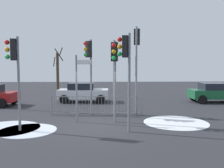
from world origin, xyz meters
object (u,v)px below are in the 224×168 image
(direction_sign_post, at_px, (78,85))
(car_white_mid, at_px, (83,92))
(traffic_light_rear_left, at_px, (137,51))
(traffic_light_mid_right, at_px, (115,63))
(traffic_light_foreground_right, at_px, (14,62))
(bare_tree_left, at_px, (58,69))
(traffic_light_rear_right, at_px, (89,60))
(car_green_trailing, at_px, (215,92))
(traffic_light_mid_left, at_px, (114,60))
(traffic_light_foreground_left, at_px, (126,60))

(direction_sign_post, bearing_deg, car_white_mid, 100.89)
(traffic_light_rear_left, bearing_deg, direction_sign_post, -134.53)
(traffic_light_mid_right, distance_m, car_white_mid, 7.57)
(traffic_light_mid_right, bearing_deg, traffic_light_rear_left, -112.23)
(traffic_light_foreground_right, xyz_separation_m, bare_tree_left, (-1.59, 18.28, -0.63))
(traffic_light_rear_right, xyz_separation_m, car_green_trailing, (9.27, 4.50, -2.35))
(direction_sign_post, relative_size, bare_tree_left, 0.68)
(traffic_light_mid_right, relative_size, car_white_mid, 1.05)
(bare_tree_left, bearing_deg, car_white_mid, -69.47)
(car_white_mid, height_order, bare_tree_left, bare_tree_left)
(traffic_light_rear_left, bearing_deg, car_white_mid, 140.91)
(traffic_light_mid_right, xyz_separation_m, traffic_light_mid_left, (0.10, 2.28, 0.17))
(car_white_mid, bearing_deg, traffic_light_foreground_right, -103.76)
(traffic_light_mid_right, distance_m, traffic_light_rear_left, 2.52)
(traffic_light_mid_left, relative_size, bare_tree_left, 0.87)
(bare_tree_left, bearing_deg, traffic_light_mid_left, -67.82)
(car_white_mid, bearing_deg, traffic_light_foreground_left, -72.72)
(traffic_light_mid_right, bearing_deg, traffic_light_mid_left, -81.12)
(traffic_light_mid_right, xyz_separation_m, traffic_light_rear_left, (1.34, 2.02, 0.68))
(traffic_light_mid_right, relative_size, traffic_light_foreground_left, 0.97)
(car_white_mid, bearing_deg, traffic_light_rear_right, -80.23)
(car_white_mid, xyz_separation_m, bare_tree_left, (-3.75, 10.00, 1.55))
(traffic_light_mid_right, height_order, traffic_light_rear_right, traffic_light_rear_right)
(traffic_light_rear_right, relative_size, traffic_light_mid_left, 1.00)
(bare_tree_left, bearing_deg, traffic_light_mid_right, -70.85)
(car_white_mid, distance_m, bare_tree_left, 10.79)
(traffic_light_rear_right, xyz_separation_m, direction_sign_post, (-0.47, -1.69, -1.27))
(traffic_light_rear_left, bearing_deg, traffic_light_mid_left, -175.92)
(traffic_light_rear_right, height_order, car_white_mid, traffic_light_rear_right)
(traffic_light_foreground_right, height_order, traffic_light_mid_left, traffic_light_mid_left)
(traffic_light_mid_right, xyz_separation_m, traffic_light_foreground_left, (0.40, -1.63, 0.10))
(traffic_light_foreground_left, height_order, traffic_light_foreground_right, traffic_light_foreground_left)
(traffic_light_foreground_left, height_order, traffic_light_mid_left, traffic_light_mid_left)
(traffic_light_foreground_left, xyz_separation_m, car_white_mid, (-2.53, 8.56, -2.27))
(traffic_light_foreground_left, distance_m, traffic_light_rear_left, 3.82)
(traffic_light_foreground_left, xyz_separation_m, traffic_light_rear_right, (-1.74, 3.53, 0.08))
(traffic_light_mid_right, bearing_deg, traffic_light_foreground_left, 115.02)
(traffic_light_foreground_left, relative_size, traffic_light_mid_left, 0.98)
(traffic_light_mid_left, xyz_separation_m, car_white_mid, (-2.23, 4.65, -2.34))
(traffic_light_rear_left, bearing_deg, traffic_light_foreground_right, -133.47)
(traffic_light_foreground_left, xyz_separation_m, traffic_light_foreground_right, (-4.68, 0.29, -0.09))
(traffic_light_foreground_left, xyz_separation_m, car_green_trailing, (7.53, 8.04, -2.27))
(car_green_trailing, xyz_separation_m, bare_tree_left, (-13.81, 10.53, 1.55))
(traffic_light_mid_left, bearing_deg, bare_tree_left, 124.36)
(traffic_light_rear_right, distance_m, traffic_light_mid_left, 1.49)
(traffic_light_rear_left, height_order, car_white_mid, traffic_light_rear_left)
(traffic_light_rear_right, height_order, traffic_light_mid_left, traffic_light_rear_right)
(traffic_light_foreground_right, distance_m, bare_tree_left, 18.36)
(traffic_light_rear_right, height_order, bare_tree_left, bare_tree_left)
(traffic_light_foreground_right, height_order, car_green_trailing, traffic_light_foreground_right)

